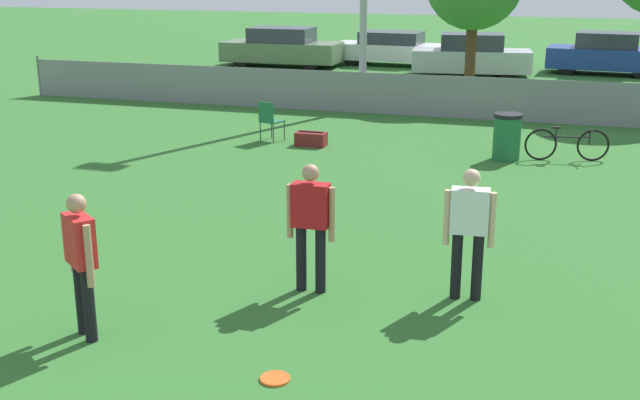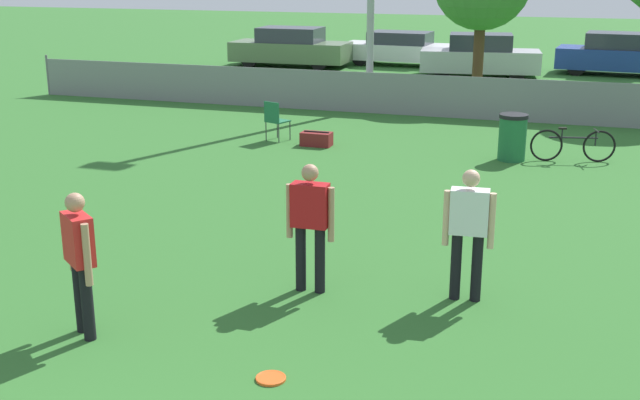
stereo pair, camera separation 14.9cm
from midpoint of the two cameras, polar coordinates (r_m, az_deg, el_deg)
name	(u,v)px [view 2 (the right image)]	position (r m, az deg, el deg)	size (l,w,h in m)	color
fence_backline	(470,98)	(21.35, 10.82, 7.15)	(25.90, 0.07, 1.21)	gray
player_receiver_white	(469,225)	(9.67, 10.96, -1.79)	(0.61, 0.26, 1.63)	black
player_defender_red	(310,219)	(9.74, -0.27, -1.33)	(0.61, 0.23, 1.63)	black
player_thrower_red	(80,254)	(8.93, -16.27, -3.72)	(0.50, 0.45, 1.63)	black
frisbee_disc	(271,378)	(8.08, -2.97, -12.54)	(0.30, 0.30, 0.03)	#E5591E
folding_chair_sideline	(275,118)	(18.34, -2.96, 5.83)	(0.56, 0.57, 0.92)	#333338
bicycle_sideline	(573,145)	(17.24, 17.78, 3.73)	(1.69, 0.53, 0.71)	black
trash_bin	(512,137)	(17.00, 13.77, 4.37)	(0.59, 0.59, 0.96)	#1E6638
gear_bag_sideline	(316,139)	(17.91, -0.01, 4.36)	(0.68, 0.37, 0.33)	maroon
parked_car_olive	(291,48)	(31.85, -1.97, 10.78)	(4.60, 1.89, 1.50)	black
parked_car_white	(400,49)	(32.33, 5.85, 10.67)	(4.62, 1.99, 1.31)	black
parked_car_silver	(480,56)	(29.52, 11.46, 9.98)	(4.34, 2.20, 1.51)	black
parked_car_blue	(616,55)	(31.28, 20.45, 9.67)	(4.21, 2.08, 1.51)	black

